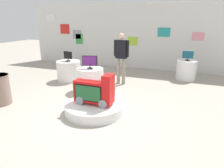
{
  "coord_description": "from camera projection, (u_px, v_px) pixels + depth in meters",
  "views": [
    {
      "loc": [
        2.24,
        -4.02,
        2.26
      ],
      "look_at": [
        0.43,
        0.83,
        0.61
      ],
      "focal_mm": 32.94,
      "sensor_mm": 36.0,
      "label": 1
    }
  ],
  "objects": [
    {
      "name": "novelty_firetruck_tv",
      "position": [
        95.0,
        92.0,
        5.01
      ],
      "size": [
        0.96,
        0.41,
        0.78
      ],
      "color": "gray",
      "rests_on": "main_display_pedestal"
    },
    {
      "name": "tv_on_left_rear",
      "position": [
        68.0,
        56.0,
        7.62
      ],
      "size": [
        0.39,
        0.18,
        0.36
      ],
      "color": "black",
      "rests_on": "display_pedestal_left_rear"
    },
    {
      "name": "shopper_browsing_near_truck",
      "position": [
        121.0,
        55.0,
        7.18
      ],
      "size": [
        0.56,
        0.23,
        1.79
      ],
      "color": "gray",
      "rests_on": "ground"
    },
    {
      "name": "tv_on_right_rear",
      "position": [
        90.0,
        61.0,
        6.47
      ],
      "size": [
        0.48,
        0.18,
        0.41
      ],
      "color": "black",
      "rests_on": "display_pedestal_right_rear"
    },
    {
      "name": "display_pedestal_left_rear",
      "position": [
        69.0,
        71.0,
        7.8
      ],
      "size": [
        0.89,
        0.89,
        0.75
      ],
      "primitive_type": "cylinder",
      "color": "white",
      "rests_on": "ground"
    },
    {
      "name": "tv_on_center_rear",
      "position": [
        188.0,
        55.0,
        7.74
      ],
      "size": [
        0.44,
        0.17,
        0.38
      ],
      "color": "black",
      "rests_on": "display_pedestal_center_rear"
    },
    {
      "name": "display_pedestal_center_rear",
      "position": [
        186.0,
        70.0,
        7.92
      ],
      "size": [
        0.75,
        0.75,
        0.75
      ],
      "primitive_type": "cylinder",
      "color": "white",
      "rests_on": "ground"
    },
    {
      "name": "ground_plane",
      "position": [
        84.0,
        116.0,
        5.02
      ],
      "size": [
        30.0,
        30.0,
        0.0
      ],
      "primitive_type": "plane",
      "color": "#A8A091"
    },
    {
      "name": "display_pedestal_right_rear",
      "position": [
        90.0,
        80.0,
        6.65
      ],
      "size": [
        0.86,
        0.86,
        0.75
      ],
      "primitive_type": "cylinder",
      "color": "white",
      "rests_on": "ground"
    },
    {
      "name": "main_display_pedestal",
      "position": [
        94.0,
        108.0,
        5.16
      ],
      "size": [
        1.47,
        1.47,
        0.24
      ],
      "primitive_type": "cylinder",
      "color": "white",
      "rests_on": "ground"
    },
    {
      "name": "back_wall_display",
      "position": [
        138.0,
        36.0,
        9.47
      ],
      "size": [
        11.24,
        0.13,
        2.96
      ],
      "color": "silver",
      "rests_on": "ground"
    }
  ]
}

